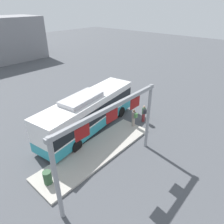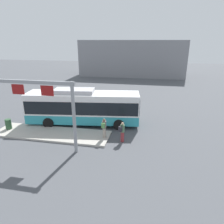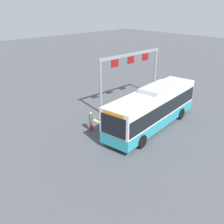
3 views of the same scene
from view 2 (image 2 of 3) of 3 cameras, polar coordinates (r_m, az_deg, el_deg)
ground_plane at (r=20.28m, az=-7.82°, el=-3.24°), size 120.00×120.00×0.00m
platform_curb at (r=18.59m, az=-16.34°, el=-5.79°), size 10.00×2.80×0.16m
bus_main at (r=19.66m, az=-8.08°, el=1.64°), size 10.77×3.91×3.46m
person_boarding at (r=16.33m, az=2.85°, el=-5.44°), size 0.55×0.60×1.67m
person_waiting_near at (r=16.60m, az=-2.21°, el=-4.40°), size 0.37×0.55×1.67m
platform_sign_gantry at (r=15.97m, az=-24.29°, el=3.01°), size 8.43×0.24×5.20m
station_building at (r=48.18m, az=5.68°, el=14.71°), size 22.88×8.00×7.76m
trash_bin at (r=20.65m, az=-26.87°, el=-3.01°), size 0.52×0.52×0.90m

